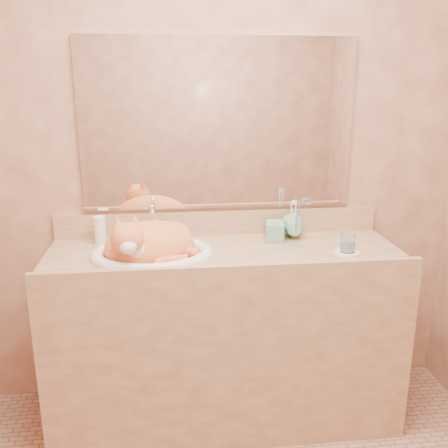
{
  "coord_description": "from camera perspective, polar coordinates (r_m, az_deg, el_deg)",
  "views": [
    {
      "loc": [
        -0.24,
        -1.39,
        1.59
      ],
      "look_at": [
        -0.01,
        0.7,
        0.98
      ],
      "focal_mm": 40.0,
      "sensor_mm": 36.0,
      "label": 1
    }
  ],
  "objects": [
    {
      "name": "toothbrushes",
      "position": [
        2.39,
        8.14,
        0.83
      ],
      "size": [
        0.03,
        0.03,
        0.2
      ],
      "primitive_type": null,
      "color": "white",
      "rests_on": "toothbrush_cup"
    },
    {
      "name": "faucet",
      "position": [
        2.39,
        -8.15,
        -0.12
      ],
      "size": [
        0.06,
        0.12,
        0.16
      ],
      "primitive_type": null,
      "rotation": [
        0.0,
        0.0,
        0.2
      ],
      "color": "white",
      "rests_on": "vanity_counter"
    },
    {
      "name": "wall_back",
      "position": [
        2.43,
        -0.65,
        7.99
      ],
      "size": [
        2.4,
        0.02,
        2.5
      ],
      "primitive_type": "cube",
      "color": "brown",
      "rests_on": "ground"
    },
    {
      "name": "vanity_counter",
      "position": [
        2.43,
        0.09,
        -12.63
      ],
      "size": [
        1.6,
        0.55,
        0.85
      ],
      "primitive_type": null,
      "color": "#8B5F3E",
      "rests_on": "floor"
    },
    {
      "name": "cat",
      "position": [
        2.2,
        -8.72,
        -2.04
      ],
      "size": [
        0.47,
        0.42,
        0.22
      ],
      "primitive_type": null,
      "rotation": [
        0.0,
        0.0,
        0.25
      ],
      "color": "#D56331",
      "rests_on": "sink_basin"
    },
    {
      "name": "wall_front",
      "position": [
        0.57,
        21.83,
        -21.7
      ],
      "size": [
        2.4,
        0.02,
        2.5
      ],
      "primitive_type": "cube",
      "color": "brown",
      "rests_on": "ground"
    },
    {
      "name": "toothbrush_cup",
      "position": [
        2.41,
        8.07,
        -0.76
      ],
      "size": [
        0.12,
        0.12,
        0.1
      ],
      "primitive_type": "imported",
      "rotation": [
        0.0,
        0.0,
        -0.11
      ],
      "color": "#65A281",
      "rests_on": "vanity_counter"
    },
    {
      "name": "soap_dispenser",
      "position": [
        2.35,
        5.9,
        -0.0
      ],
      "size": [
        0.1,
        0.1,
        0.19
      ],
      "primitive_type": "imported",
      "rotation": [
        0.0,
        0.0,
        -0.19
      ],
      "color": "#65A281",
      "rests_on": "vanity_counter"
    },
    {
      "name": "lotion_bottle",
      "position": [
        2.42,
        -13.99,
        -0.67
      ],
      "size": [
        0.05,
        0.05,
        0.13
      ],
      "primitive_type": "cylinder",
      "color": "white",
      "rests_on": "vanity_counter"
    },
    {
      "name": "mirror",
      "position": [
        2.4,
        -0.63,
        11.26
      ],
      "size": [
        1.3,
        0.02,
        0.8
      ],
      "primitive_type": "cube",
      "color": "white",
      "rests_on": "wall_back"
    },
    {
      "name": "saucer",
      "position": [
        2.29,
        13.88,
        -3.19
      ],
      "size": [
        0.11,
        0.11,
        0.01
      ],
      "primitive_type": "cylinder",
      "color": "white",
      "rests_on": "vanity_counter"
    },
    {
      "name": "water_glass",
      "position": [
        2.27,
        13.95,
        -2.14
      ],
      "size": [
        0.07,
        0.07,
        0.08
      ],
      "primitive_type": "cylinder",
      "color": "silver",
      "rests_on": "saucer"
    },
    {
      "name": "sink_basin",
      "position": [
        2.2,
        -8.28,
        -1.55
      ],
      "size": [
        0.55,
        0.46,
        0.16
      ],
      "primitive_type": null,
      "rotation": [
        0.0,
        0.0,
        0.05
      ],
      "color": "white",
      "rests_on": "vanity_counter"
    }
  ]
}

